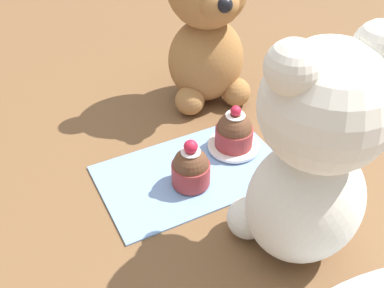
# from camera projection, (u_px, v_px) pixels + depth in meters

# --- Properties ---
(ground_plane) EXTENTS (4.00, 4.00, 0.00)m
(ground_plane) POSITION_uv_depth(u_px,v_px,m) (192.00, 173.00, 0.66)
(ground_plane) COLOR brown
(knitted_placemat) EXTENTS (0.27, 0.16, 0.01)m
(knitted_placemat) POSITION_uv_depth(u_px,v_px,m) (192.00, 172.00, 0.66)
(knitted_placemat) COLOR #7A9ED1
(knitted_placemat) RESTS_ON ground_plane
(teddy_bear_cream) EXTENTS (0.15, 0.16, 0.29)m
(teddy_bear_cream) POSITION_uv_depth(u_px,v_px,m) (312.00, 157.00, 0.47)
(teddy_bear_cream) COLOR silver
(teddy_bear_cream) RESTS_ON ground_plane
(teddy_bear_tan) EXTENTS (0.15, 0.15, 0.28)m
(teddy_bear_tan) POSITION_uv_depth(u_px,v_px,m) (207.00, 27.00, 0.74)
(teddy_bear_tan) COLOR #A3703D
(teddy_bear_tan) RESTS_ON ground_plane
(cupcake_near_cream_bear) EXTENTS (0.05, 0.05, 0.08)m
(cupcake_near_cream_bear) POSITION_uv_depth(u_px,v_px,m) (191.00, 168.00, 0.62)
(cupcake_near_cream_bear) COLOR #993333
(cupcake_near_cream_bear) RESTS_ON knitted_placemat
(saucer_plate) EXTENTS (0.08, 0.08, 0.01)m
(saucer_plate) POSITION_uv_depth(u_px,v_px,m) (233.00, 146.00, 0.70)
(saucer_plate) COLOR white
(saucer_plate) RESTS_ON knitted_placemat
(cupcake_near_tan_bear) EXTENTS (0.06, 0.06, 0.07)m
(cupcake_near_tan_bear) POSITION_uv_depth(u_px,v_px,m) (234.00, 131.00, 0.68)
(cupcake_near_tan_bear) COLOR #993333
(cupcake_near_tan_bear) RESTS_ON saucer_plate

